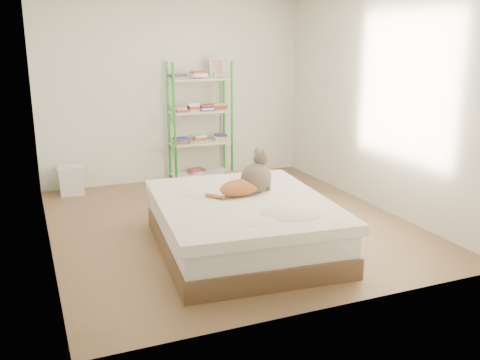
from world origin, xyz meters
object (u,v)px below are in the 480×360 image
cardboard_box (248,188)px  white_bin (72,180)px  grey_cat (256,171)px  shelf_unit (201,119)px  orange_cat (240,185)px  bed (242,224)px

cardboard_box → white_bin: size_ratio=1.57×
grey_cat → cardboard_box: grey_cat is taller
shelf_unit → orange_cat: bearing=-99.6°
orange_cat → cardboard_box: bearing=56.5°
shelf_unit → cardboard_box: bearing=-81.4°
white_bin → bed: bearing=-62.3°
grey_cat → cardboard_box: size_ratio=0.71×
grey_cat → shelf_unit: 2.46m
shelf_unit → cardboard_box: (0.19, -1.26, -0.70)m
bed → cardboard_box: 1.52m
cardboard_box → orange_cat: bearing=-103.2°
bed → orange_cat: orange_cat is taller
bed → grey_cat: 0.55m
shelf_unit → white_bin: (-1.82, -0.03, -0.70)m
orange_cat → cardboard_box: orange_cat is taller
bed → grey_cat: size_ratio=4.96×
bed → orange_cat: size_ratio=4.12×
orange_cat → white_bin: size_ratio=1.35×
bed → cardboard_box: bearing=69.9°
shelf_unit → white_bin: 1.95m
orange_cat → cardboard_box: size_ratio=0.86×
grey_cat → shelf_unit: (0.23, 2.45, 0.17)m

